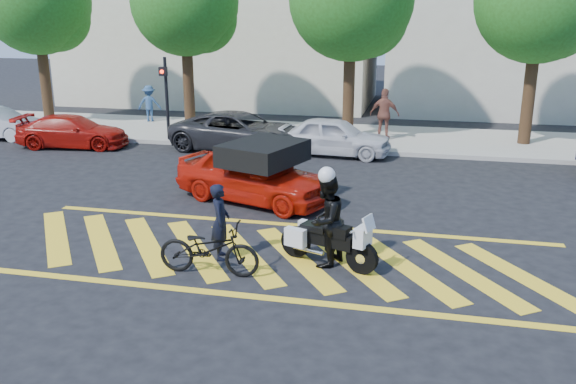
% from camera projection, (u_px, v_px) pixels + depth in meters
% --- Properties ---
extents(ground, '(90.00, 90.00, 0.00)m').
position_uv_depth(ground, '(273.00, 255.00, 12.58)').
color(ground, black).
rests_on(ground, ground).
extents(sidewalk, '(60.00, 5.00, 0.15)m').
position_uv_depth(sidewalk, '(347.00, 137.00, 23.76)').
color(sidewalk, '#9E998E').
rests_on(sidewalk, ground).
extents(crosswalk, '(12.33, 4.00, 0.01)m').
position_uv_depth(crosswalk, '(271.00, 255.00, 12.58)').
color(crosswalk, yellow).
rests_on(crosswalk, ground).
extents(building_left, '(16.00, 8.00, 10.00)m').
position_uv_depth(building_left, '(222.00, 6.00, 32.43)').
color(building_left, beige).
rests_on(building_left, ground).
extents(tree_far_left, '(4.40, 4.40, 7.41)m').
position_uv_depth(tree_far_left, '(40.00, 5.00, 25.09)').
color(tree_far_left, black).
rests_on(tree_far_left, ground).
extents(tree_left, '(4.20, 4.20, 7.26)m').
position_uv_depth(tree_left, '(189.00, 6.00, 23.74)').
color(tree_left, black).
rests_on(tree_left, ground).
extents(tree_center, '(4.60, 4.60, 7.56)m').
position_uv_depth(tree_center, '(355.00, 3.00, 22.35)').
color(tree_center, black).
rests_on(tree_center, ground).
extents(tree_right, '(4.40, 4.40, 7.41)m').
position_uv_depth(tree_right, '(543.00, 4.00, 20.99)').
color(tree_right, black).
rests_on(tree_right, ground).
extents(signal_pole, '(0.28, 0.43, 3.20)m').
position_uv_depth(signal_pole, '(166.00, 92.00, 22.48)').
color(signal_pole, black).
rests_on(signal_pole, ground).
extents(officer_bike, '(0.50, 0.64, 1.57)m').
position_uv_depth(officer_bike, '(220.00, 222.00, 12.24)').
color(officer_bike, black).
rests_on(officer_bike, ground).
extents(bicycle, '(1.98, 0.72, 1.03)m').
position_uv_depth(bicycle, '(209.00, 249.00, 11.56)').
color(bicycle, black).
rests_on(bicycle, ground).
extents(police_motorcycle, '(2.06, 1.11, 0.95)m').
position_uv_depth(police_motorcycle, '(326.00, 240.00, 12.00)').
color(police_motorcycle, black).
rests_on(police_motorcycle, ground).
extents(officer_moto, '(0.98, 1.09, 1.85)m').
position_uv_depth(officer_moto, '(326.00, 221.00, 11.87)').
color(officer_moto, black).
rests_on(officer_moto, ground).
extents(red_convertible, '(4.62, 3.04, 1.46)m').
position_uv_depth(red_convertible, '(254.00, 174.00, 15.92)').
color(red_convertible, '#B11508').
rests_on(red_convertible, ground).
extents(parked_left, '(4.20, 2.16, 1.17)m').
position_uv_depth(parked_left, '(73.00, 131.00, 22.27)').
color(parked_left, '#A11009').
rests_on(parked_left, ground).
extents(parked_mid_left, '(5.18, 2.90, 1.37)m').
position_uv_depth(parked_mid_left, '(240.00, 132.00, 21.71)').
color(parked_mid_left, black).
rests_on(parked_mid_left, ground).
extents(parked_mid_right, '(3.98, 1.85, 1.32)m').
position_uv_depth(parked_mid_right, '(335.00, 136.00, 21.00)').
color(parked_mid_right, silver).
rests_on(parked_mid_right, ground).
extents(pedestrian_left, '(1.10, 0.76, 1.56)m').
position_uv_depth(pedestrian_left, '(149.00, 103.00, 26.52)').
color(pedestrian_left, '#2D4F7D').
rests_on(pedestrian_left, sidewalk).
extents(pedestrian_right, '(1.19, 0.68, 1.91)m').
position_uv_depth(pedestrian_right, '(385.00, 114.00, 22.78)').
color(pedestrian_right, brown).
rests_on(pedestrian_right, sidewalk).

